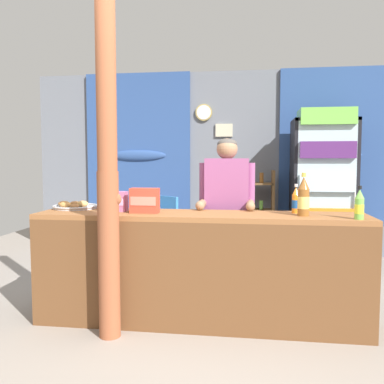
# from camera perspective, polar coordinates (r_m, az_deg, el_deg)

# --- Properties ---
(ground_plane) EXTENTS (7.79, 7.79, 0.00)m
(ground_plane) POSITION_cam_1_polar(r_m,az_deg,el_deg) (4.27, 2.09, -13.74)
(ground_plane) COLOR gray
(back_wall_curtained) EXTENTS (5.41, 0.22, 2.58)m
(back_wall_curtained) POSITION_cam_1_polar(r_m,az_deg,el_deg) (5.89, 4.13, 4.34)
(back_wall_curtained) COLOR slate
(back_wall_curtained) RESTS_ON ground
(stall_counter) EXTENTS (2.66, 0.51, 0.91)m
(stall_counter) POSITION_cam_1_polar(r_m,az_deg,el_deg) (3.27, 0.84, -9.42)
(stall_counter) COLOR #935B33
(stall_counter) RESTS_ON ground
(timber_post) EXTENTS (0.18, 0.16, 2.50)m
(timber_post) POSITION_cam_1_polar(r_m,az_deg,el_deg) (3.07, -11.70, 1.86)
(timber_post) COLOR #995133
(timber_post) RESTS_ON ground
(drink_fridge) EXTENTS (0.77, 0.65, 1.95)m
(drink_fridge) POSITION_cam_1_polar(r_m,az_deg,el_deg) (5.40, 17.82, 1.46)
(drink_fridge) COLOR black
(drink_fridge) RESTS_ON ground
(bottle_shelf_rack) EXTENTS (0.48, 0.28, 1.20)m
(bottle_shelf_rack) POSITION_cam_1_polar(r_m,az_deg,el_deg) (5.59, 8.93, -2.88)
(bottle_shelf_rack) COLOR brown
(bottle_shelf_rack) RESTS_ON ground
(plastic_lawn_chair) EXTENTS (0.61, 0.61, 0.86)m
(plastic_lawn_chair) POSITION_cam_1_polar(r_m,az_deg,el_deg) (5.35, -4.62, -4.57)
(plastic_lawn_chair) COLOR #3884D6
(plastic_lawn_chair) RESTS_ON ground
(shopkeeper) EXTENTS (0.51, 0.42, 1.53)m
(shopkeeper) POSITION_cam_1_polar(r_m,az_deg,el_deg) (3.73, 4.87, -1.29)
(shopkeeper) COLOR #28282D
(shopkeeper) RESTS_ON ground
(soda_bottle_iced_tea) EXTENTS (0.09, 0.09, 0.33)m
(soda_bottle_iced_tea) POSITION_cam_1_polar(r_m,az_deg,el_deg) (3.25, 15.31, -0.76)
(soda_bottle_iced_tea) COLOR brown
(soda_bottle_iced_tea) RESTS_ON stall_counter
(soda_bottle_orange_soda) EXTENTS (0.06, 0.06, 0.24)m
(soda_bottle_orange_soda) POSITION_cam_1_polar(r_m,az_deg,el_deg) (3.41, 14.29, -1.19)
(soda_bottle_orange_soda) COLOR orange
(soda_bottle_orange_soda) RESTS_ON stall_counter
(soda_bottle_lime_soda) EXTENTS (0.07, 0.07, 0.25)m
(soda_bottle_lime_soda) POSITION_cam_1_polar(r_m,az_deg,el_deg) (3.19, 22.34, -1.71)
(soda_bottle_lime_soda) COLOR #75C64C
(soda_bottle_lime_soda) RESTS_ON stall_counter
(snack_box_wafer) EXTENTS (0.20, 0.11, 0.17)m
(snack_box_wafer) POSITION_cam_1_polar(r_m,az_deg,el_deg) (3.48, -10.71, -1.30)
(snack_box_wafer) COLOR #B76699
(snack_box_wafer) RESTS_ON stall_counter
(snack_box_crackers) EXTENTS (0.23, 0.11, 0.20)m
(snack_box_crackers) POSITION_cam_1_polar(r_m,az_deg,el_deg) (3.33, -6.63, -1.19)
(snack_box_crackers) COLOR #E5422D
(snack_box_crackers) RESTS_ON stall_counter
(pastry_tray) EXTENTS (0.39, 0.39, 0.07)m
(pastry_tray) POSITION_cam_1_polar(r_m,az_deg,el_deg) (3.76, -16.09, -1.88)
(pastry_tray) COLOR #BCBCC1
(pastry_tray) RESTS_ON stall_counter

